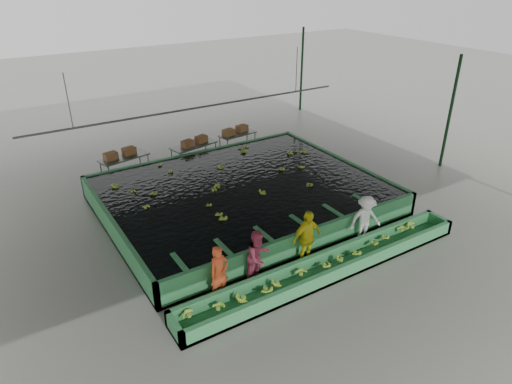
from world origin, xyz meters
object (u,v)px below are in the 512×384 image
box_stack_mid (195,144)px  box_stack_right (235,133)px  worker_c (307,238)px  packing_table_mid (194,154)px  worker_a (219,273)px  worker_d (365,219)px  flotation_tank (242,195)px  box_stack_left (121,157)px  packing_table_right (238,142)px  sorting_trough (329,267)px  worker_b (258,257)px  packing_table_left (125,167)px

box_stack_mid → box_stack_right: (2.49, 0.64, -0.13)m
worker_c → packing_table_mid: 8.96m
worker_a → worker_d: 5.42m
flotation_tank → box_stack_left: size_ratio=7.15×
worker_d → packing_table_right: (0.63, 9.51, -0.40)m
worker_c → box_stack_right: 10.02m
sorting_trough → box_stack_right: (2.72, 10.37, 0.60)m
packing_table_right → worker_d: bearing=-93.8°
worker_b → box_stack_right: (4.71, 9.57, 0.00)m
box_stack_right → flotation_tank: bearing=-117.3°
worker_a → packing_table_right: worker_a is taller
box_stack_right → worker_b: bearing=-116.2°
worker_b → packing_table_right: bearing=48.7°
worker_b → packing_table_left: size_ratio=0.82×
sorting_trough → box_stack_mid: bearing=88.6°
worker_d → packing_table_right: size_ratio=0.88×
sorting_trough → worker_d: (2.17, 0.80, 0.58)m
worker_a → packing_table_mid: 9.58m
flotation_tank → box_stack_mid: 4.67m
box_stack_left → box_stack_right: (5.79, 0.24, -0.09)m
box_stack_mid → box_stack_right: bearing=14.3°
flotation_tank → worker_a: (-3.25, -4.30, 0.36)m
worker_c → box_stack_mid: (0.48, 8.93, 0.07)m
flotation_tank → packing_table_mid: bearing=87.8°
box_stack_right → worker_a: bearing=-121.9°
box_stack_mid → packing_table_mid: bearing=167.8°
worker_b → worker_c: bearing=-14.6°
packing_table_mid → flotation_tank: bearing=-92.2°
sorting_trough → box_stack_left: box_stack_left is taller
worker_c → packing_table_right: (3.05, 9.51, -0.48)m
worker_c → box_stack_left: (-2.82, 9.33, 0.04)m
worker_b → packing_table_mid: worker_b is taller
worker_d → box_stack_right: (0.55, 9.57, 0.03)m
sorting_trough → packing_table_right: bearing=74.8°
worker_b → packing_table_right: worker_b is taller
worker_c → packing_table_left: worker_c is taller
packing_table_right → worker_b: bearing=-116.7°
sorting_trough → worker_a: 3.39m
worker_b → box_stack_left: size_ratio=1.22×
worker_d → packing_table_left: bearing=136.4°
sorting_trough → worker_b: size_ratio=5.87×
worker_c → worker_d: size_ratio=1.10×
worker_c → packing_table_left: bearing=102.9°
worker_a → worker_d: size_ratio=0.97×
worker_b → worker_d: 4.16m
flotation_tank → packing_table_mid: (0.17, 4.64, 0.04)m
sorting_trough → packing_table_left: size_ratio=4.81×
sorting_trough → worker_a: bearing=166.2°
worker_a → packing_table_mid: bearing=60.4°
worker_a → box_stack_right: size_ratio=1.12×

